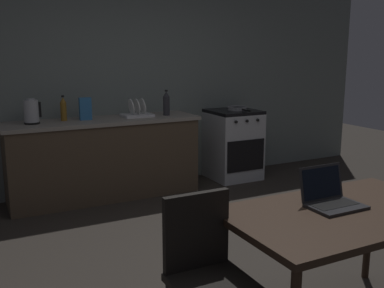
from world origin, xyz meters
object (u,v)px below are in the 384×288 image
at_px(electric_kettle, 31,112).
at_px(dish_rack, 137,113).
at_px(stove_oven, 233,144).
at_px(chair, 206,268).
at_px(dining_table, 343,222).
at_px(cereal_box, 85,109).
at_px(bottle, 166,103).
at_px(bottle_b, 63,109).
at_px(laptop, 331,198).
at_px(frying_pan, 238,108).

bearing_deg(electric_kettle, dish_rack, -0.00).
relative_size(stove_oven, chair, 0.99).
height_order(dining_table, electric_kettle, electric_kettle).
bearing_deg(cereal_box, bottle, -4.26).
distance_m(dining_table, dish_rack, 3.09).
distance_m(chair, bottle_b, 3.08).
distance_m(laptop, frying_pan, 3.21).
xyz_separation_m(dining_table, chair, (-0.85, 0.11, -0.14)).
bearing_deg(dining_table, electric_kettle, 112.60).
distance_m(dining_table, chair, 0.87).
bearing_deg(bottle_b, dining_table, -73.46).
bearing_deg(dining_table, laptop, 98.64).
xyz_separation_m(dining_table, bottle_b, (-0.94, 3.15, 0.36)).
bearing_deg(dining_table, frying_pan, 67.88).
xyz_separation_m(chair, cereal_box, (0.14, 2.98, 0.50)).
bearing_deg(stove_oven, cereal_box, 179.32).
bearing_deg(dish_rack, frying_pan, -1.19).
height_order(dining_table, dish_rack, dish_rack).
bearing_deg(bottle_b, chair, -88.38).
xyz_separation_m(stove_oven, chair, (-2.04, -2.96, 0.08)).
distance_m(stove_oven, cereal_box, 1.99).
distance_m(bottle, dish_rack, 0.36).
relative_size(dining_table, bottle_b, 5.03).
relative_size(chair, electric_kettle, 3.44).
bearing_deg(stove_oven, electric_kettle, 179.94).
bearing_deg(bottle_b, stove_oven, -2.22).
bearing_deg(chair, dining_table, -6.24).
xyz_separation_m(frying_pan, bottle_b, (-2.17, 0.11, 0.11)).
relative_size(dining_table, dish_rack, 4.08).
bearing_deg(electric_kettle, chair, -81.77).
relative_size(dining_table, bottle, 4.63).
distance_m(stove_oven, bottle_b, 2.21).
relative_size(chair, bottle, 3.03).
bearing_deg(bottle_b, bottle, -6.38).
distance_m(dining_table, laptop, 0.15).
relative_size(frying_pan, cereal_box, 1.76).
bearing_deg(dining_table, cereal_box, 102.97).
xyz_separation_m(stove_oven, dining_table, (-1.19, -3.07, 0.22)).
bearing_deg(electric_kettle, laptop, -67.01).
height_order(bottle, bottle_b, bottle).
bearing_deg(cereal_box, laptop, -76.90).
bearing_deg(chair, stove_oven, 56.47).
relative_size(bottle, frying_pan, 0.69).
distance_m(dining_table, cereal_box, 3.19).
distance_m(laptop, cereal_box, 3.09).
height_order(cereal_box, dish_rack, cereal_box).
bearing_deg(stove_oven, bottle_b, 177.78).
xyz_separation_m(dining_table, frying_pan, (1.24, 3.04, 0.25)).
xyz_separation_m(dish_rack, bottle_b, (-0.81, 0.08, 0.08)).
bearing_deg(stove_oven, frying_pan, -30.52).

